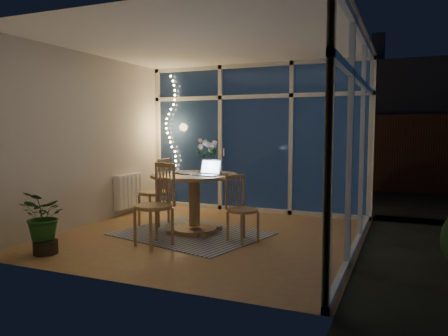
# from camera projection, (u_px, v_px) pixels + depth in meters

# --- Properties ---
(floor) EXTENTS (4.00, 4.00, 0.00)m
(floor) POSITION_uv_depth(u_px,v_px,m) (208.00, 236.00, 5.99)
(floor) COLOR #9B6643
(floor) RESTS_ON ground
(ceiling) EXTENTS (4.00, 4.00, 0.00)m
(ceiling) POSITION_uv_depth(u_px,v_px,m) (208.00, 43.00, 5.76)
(ceiling) COLOR white
(ceiling) RESTS_ON wall_back
(wall_back) EXTENTS (4.00, 0.04, 2.60)m
(wall_back) POSITION_uv_depth(u_px,v_px,m) (256.00, 138.00, 7.71)
(wall_back) COLOR beige
(wall_back) RESTS_ON floor
(wall_front) EXTENTS (4.00, 0.04, 2.60)m
(wall_front) POSITION_uv_depth(u_px,v_px,m) (117.00, 146.00, 4.04)
(wall_front) COLOR beige
(wall_front) RESTS_ON floor
(wall_left) EXTENTS (0.04, 4.00, 2.60)m
(wall_left) POSITION_uv_depth(u_px,v_px,m) (89.00, 140.00, 6.65)
(wall_left) COLOR beige
(wall_left) RESTS_ON floor
(wall_right) EXTENTS (0.04, 4.00, 2.60)m
(wall_right) POSITION_uv_depth(u_px,v_px,m) (363.00, 143.00, 5.10)
(wall_right) COLOR beige
(wall_right) RESTS_ON floor
(window_wall_back) EXTENTS (4.00, 0.10, 2.60)m
(window_wall_back) POSITION_uv_depth(u_px,v_px,m) (255.00, 138.00, 7.68)
(window_wall_back) COLOR silver
(window_wall_back) RESTS_ON floor
(window_wall_right) EXTENTS (0.10, 4.00, 2.60)m
(window_wall_right) POSITION_uv_depth(u_px,v_px,m) (359.00, 143.00, 5.12)
(window_wall_right) COLOR silver
(window_wall_right) RESTS_ON floor
(radiator) EXTENTS (0.10, 0.70, 0.58)m
(radiator) POSITION_uv_depth(u_px,v_px,m) (129.00, 191.00, 7.53)
(radiator) COLOR white
(radiator) RESTS_ON wall_left
(fairy_lights) EXTENTS (0.24, 0.10, 1.85)m
(fairy_lights) POSITION_uv_depth(u_px,v_px,m) (171.00, 126.00, 8.22)
(fairy_lights) COLOR #FFBC66
(fairy_lights) RESTS_ON window_wall_back
(garden_patio) EXTENTS (12.00, 6.00, 0.10)m
(garden_patio) POSITION_uv_depth(u_px,v_px,m) (316.00, 193.00, 10.39)
(garden_patio) COLOR black
(garden_patio) RESTS_ON ground
(garden_fence) EXTENTS (11.00, 0.08, 1.80)m
(garden_fence) POSITION_uv_depth(u_px,v_px,m) (301.00, 152.00, 10.96)
(garden_fence) COLOR #331912
(garden_fence) RESTS_ON ground
(neighbour_roof) EXTENTS (7.00, 3.00, 2.20)m
(neighbour_roof) POSITION_uv_depth(u_px,v_px,m) (333.00, 105.00, 13.48)
(neighbour_roof) COLOR #373A42
(neighbour_roof) RESTS_ON ground
(garden_shrubs) EXTENTS (0.90, 0.90, 0.90)m
(garden_shrubs) POSITION_uv_depth(u_px,v_px,m) (241.00, 176.00, 9.38)
(garden_shrubs) COLOR black
(garden_shrubs) RESTS_ON ground
(rug) EXTENTS (2.22, 1.94, 0.01)m
(rug) POSITION_uv_depth(u_px,v_px,m) (191.00, 234.00, 6.08)
(rug) COLOR beige
(rug) RESTS_ON floor
(dining_table) EXTENTS (1.49, 1.49, 0.83)m
(dining_table) POSITION_uv_depth(u_px,v_px,m) (194.00, 203.00, 6.13)
(dining_table) COLOR tan
(dining_table) RESTS_ON floor
(chair_left) EXTENTS (0.51, 0.51, 1.03)m
(chair_left) POSITION_uv_depth(u_px,v_px,m) (154.00, 191.00, 6.65)
(chair_left) COLOR tan
(chair_left) RESTS_ON floor
(chair_right) EXTENTS (0.55, 0.55, 0.88)m
(chair_right) POSITION_uv_depth(u_px,v_px,m) (243.00, 209.00, 5.61)
(chair_right) COLOR tan
(chair_right) RESTS_ON floor
(chair_front) EXTENTS (0.63, 0.63, 1.05)m
(chair_front) POSITION_uv_depth(u_px,v_px,m) (153.00, 204.00, 5.42)
(chair_front) COLOR tan
(chair_front) RESTS_ON floor
(laptop) EXTENTS (0.36, 0.32, 0.24)m
(laptop) POSITION_uv_depth(u_px,v_px,m) (206.00, 167.00, 5.88)
(laptop) COLOR #B5B5BA
(laptop) RESTS_ON dining_table
(flower_vase) EXTENTS (0.25, 0.25, 0.21)m
(flower_vase) POSITION_uv_depth(u_px,v_px,m) (209.00, 166.00, 6.24)
(flower_vase) COLOR silver
(flower_vase) RESTS_ON dining_table
(bowl) EXTENTS (0.18, 0.18, 0.04)m
(bowl) POSITION_uv_depth(u_px,v_px,m) (224.00, 174.00, 5.97)
(bowl) COLOR white
(bowl) RESTS_ON dining_table
(newspapers) EXTENTS (0.45, 0.43, 0.02)m
(newspapers) POSITION_uv_depth(u_px,v_px,m) (187.00, 173.00, 6.22)
(newspapers) COLOR beige
(newspapers) RESTS_ON dining_table
(phone) EXTENTS (0.12, 0.12, 0.01)m
(phone) POSITION_uv_depth(u_px,v_px,m) (187.00, 174.00, 6.05)
(phone) COLOR black
(phone) RESTS_ON dining_table
(potted_plant) EXTENTS (0.66, 0.61, 0.76)m
(potted_plant) POSITION_uv_depth(u_px,v_px,m) (45.00, 222.00, 5.08)
(potted_plant) COLOR #1B4C1C
(potted_plant) RESTS_ON floor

